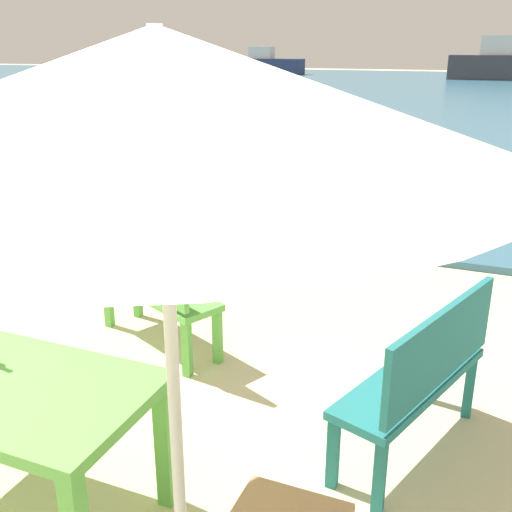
{
  "coord_description": "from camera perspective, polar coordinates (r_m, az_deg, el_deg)",
  "views": [
    {
      "loc": [
        1.54,
        -1.3,
        2.25
      ],
      "look_at": [
        -0.24,
        3.0,
        0.6
      ],
      "focal_mm": 41.9,
      "sensor_mm": 36.0,
      "label": 1
    }
  ],
  "objects": [
    {
      "name": "sea_water",
      "position": [
        31.41,
        20.28,
        14.31
      ],
      "size": [
        120.0,
        50.0,
        0.08
      ],
      "primitive_type": "cube",
      "color": "#386B84",
      "rests_on": "ground_plane"
    },
    {
      "name": "picnic_table_green",
      "position": [
        3.14,
        -22.61,
        -12.72
      ],
      "size": [
        1.4,
        0.8,
        0.76
      ],
      "color": "#60B24C",
      "rests_on": "ground_plane"
    },
    {
      "name": "patio_umbrella",
      "position": [
        1.74,
        -9.32,
        15.03
      ],
      "size": [
        2.1,
        2.1,
        2.3
      ],
      "color": "silver",
      "rests_on": "ground_plane"
    },
    {
      "name": "bench_teal_center",
      "position": [
        3.49,
        15.69,
        -10.53
      ],
      "size": [
        0.73,
        1.25,
        0.95
      ],
      "color": "#237275",
      "rests_on": "ground_plane"
    },
    {
      "name": "bench_green_left",
      "position": [
        4.62,
        -10.13,
        -2.47
      ],
      "size": [
        1.24,
        0.83,
        0.95
      ],
      "color": "#60B24C",
      "rests_on": "ground_plane"
    },
    {
      "name": "swimmer_person",
      "position": [
        12.09,
        20.62,
        8.71
      ],
      "size": [
        0.34,
        0.34,
        0.41
      ],
      "color": "tan",
      "rests_on": "sea_water"
    },
    {
      "name": "boat_ferry",
      "position": [
        44.06,
        22.92,
        16.52
      ],
      "size": [
        7.57,
        2.07,
        2.75
      ],
      "color": "#38383F",
      "rests_on": "sea_water"
    },
    {
      "name": "boat_cargo_ship",
      "position": [
        49.33,
        1.04,
        17.83
      ],
      "size": [
        5.66,
        1.54,
        2.06
      ],
      "color": "navy",
      "rests_on": "sea_water"
    }
  ]
}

